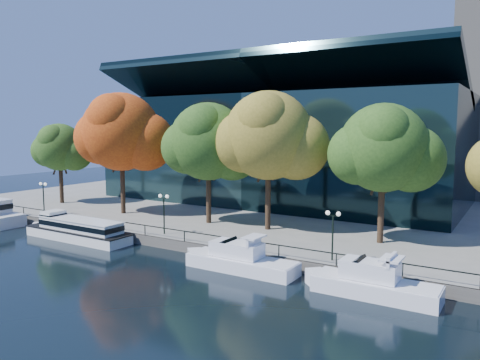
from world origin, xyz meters
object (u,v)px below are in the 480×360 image
Objects in this scene: tree_0 at (60,148)px; tree_1 at (122,133)px; tree_4 at (385,150)px; cruiser_near at (237,259)px; lamp_0 at (43,191)px; lamp_1 at (164,205)px; lamp_2 at (333,224)px; tree_3 at (270,137)px; tree_2 at (209,143)px; cruiser_far at (370,282)px; tour_boat at (75,229)px.

tree_0 is 13.66m from tree_1.
tree_1 is at bearing -176.67° from tree_4.
tree_0 is (-36.10, 10.76, 7.81)m from cruiser_near.
lamp_0 is 1.00× the size of lamp_1.
lamp_2 is (6.85, 3.53, 3.03)m from cruiser_near.
tree_3 reaches higher than lamp_0.
lamp_2 is at bearing -37.10° from tree_3.
tree_4 is 9.87m from lamp_2.
lamp_0 is at bearing -160.91° from tree_2.
tree_0 is 0.87× the size of tree_4.
lamp_0 reaches higher than cruiser_far.
tree_4 reaches higher than lamp_1.
cruiser_far is 0.65× the size of tree_1.
cruiser_far is 22.40m from lamp_1.
tour_boat is at bearing -74.53° from tree_1.
tree_4 is 3.20× the size of lamp_0.
cruiser_near is 38.47m from tree_0.
tour_boat is at bearing -147.64° from tree_3.
lamp_0 is (-41.07, 3.69, 2.98)m from cruiser_far.
tour_boat is 1.47× the size of cruiser_far.
tree_0 reaches higher than cruiser_near.
lamp_1 is (11.77, -6.02, -6.95)m from tree_1.
tree_3 is 28.95m from lamp_0.
tree_1 is at bearing -176.06° from tree_2.
lamp_2 is (42.95, -7.23, -4.77)m from tree_0.
cruiser_far is 2.40× the size of lamp_2.
cruiser_near is at bearing -75.14° from tree_3.
tree_4 reaches higher than lamp_0.
tree_0 is 10.55m from lamp_0.
tree_4 is at bearing 2.93° from tree_2.
lamp_0 reaches higher than tour_boat.
tree_0 is 43.82m from lamp_2.
lamp_2 is (-4.14, 3.69, 2.98)m from cruiser_far.
tree_0 reaches higher than tour_boat.
tour_boat is 13.90m from tree_1.
cruiser_far reaches higher than tour_boat.
tree_2 is (12.48, 0.86, -0.99)m from tree_1.
tree_3 is 13.92m from lamp_2.
cruiser_near is 2.61× the size of lamp_0.
tree_1 reaches higher than tree_3.
tree_1 is at bearing 163.90° from cruiser_far.
tree_4 is at bearing 101.12° from cruiser_far.
lamp_1 is at bearing -158.19° from tree_4.
lamp_2 is (9.74, -7.37, -6.67)m from tree_3.
lamp_1 is at bearing -137.41° from tree_3.
tree_2 is 0.93× the size of tree_3.
cruiser_near is at bearing -127.45° from tree_4.
tree_0 is (-47.09, 10.92, 7.75)m from cruiser_far.
tree_1 reaches higher than tour_boat.
tree_3 is at bearing 104.86° from cruiser_near.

